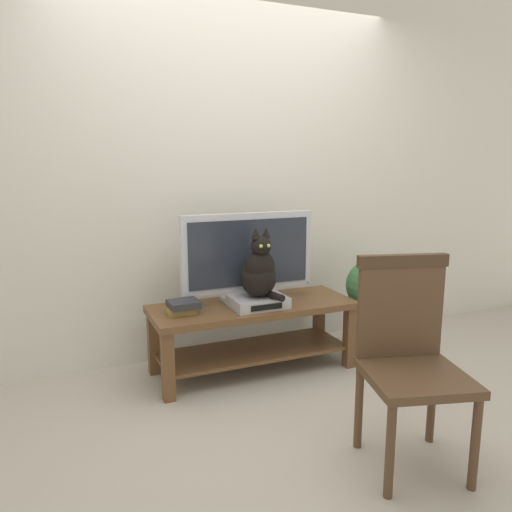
# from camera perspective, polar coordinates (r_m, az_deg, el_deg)

# --- Properties ---
(ground_plane) EXTENTS (12.00, 12.00, 0.00)m
(ground_plane) POSITION_cam_1_polar(r_m,az_deg,el_deg) (3.04, 3.55, -16.73)
(ground_plane) COLOR #ADA393
(back_wall) EXTENTS (7.00, 0.12, 2.80)m
(back_wall) POSITION_cam_1_polar(r_m,az_deg,el_deg) (3.63, -3.53, 10.73)
(back_wall) COLOR beige
(back_wall) RESTS_ON ground
(tv_stand) EXTENTS (1.37, 0.52, 0.47)m
(tv_stand) POSITION_cam_1_polar(r_m,az_deg,el_deg) (3.36, -0.34, -7.79)
(tv_stand) COLOR brown
(tv_stand) RESTS_ON ground
(tv) EXTENTS (0.93, 0.20, 0.60)m
(tv) POSITION_cam_1_polar(r_m,az_deg,el_deg) (3.32, -0.88, 0.05)
(tv) COLOR #B7B7BC
(tv) RESTS_ON tv_stand
(media_box) EXTENTS (0.36, 0.27, 0.07)m
(media_box) POSITION_cam_1_polar(r_m,az_deg,el_deg) (3.24, 0.26, -5.30)
(media_box) COLOR #ADADB2
(media_box) RESTS_ON tv_stand
(cat) EXTENTS (0.23, 0.31, 0.46)m
(cat) POSITION_cam_1_polar(r_m,az_deg,el_deg) (3.18, 0.38, -1.78)
(cat) COLOR black
(cat) RESTS_ON media_box
(wooden_chair) EXTENTS (0.54, 0.55, 0.97)m
(wooden_chair) POSITION_cam_1_polar(r_m,az_deg,el_deg) (2.45, 17.20, -10.07)
(wooden_chair) COLOR #513823
(wooden_chair) RESTS_ON ground
(book_stack) EXTENTS (0.20, 0.18, 0.08)m
(book_stack) POSITION_cam_1_polar(r_m,az_deg,el_deg) (3.14, -8.49, -5.80)
(book_stack) COLOR olive
(book_stack) RESTS_ON tv_stand
(potted_plant) EXTENTS (0.38, 0.38, 0.70)m
(potted_plant) POSITION_cam_1_polar(r_m,az_deg,el_deg) (3.74, 13.16, -4.43)
(potted_plant) COLOR #47474C
(potted_plant) RESTS_ON ground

